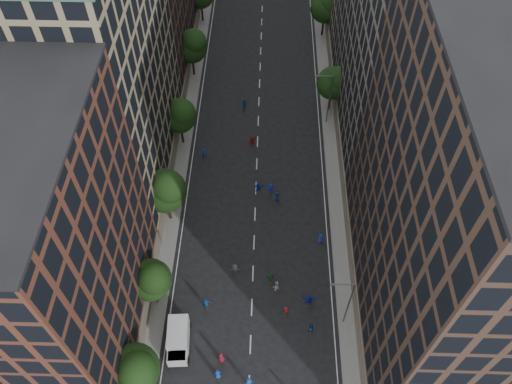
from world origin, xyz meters
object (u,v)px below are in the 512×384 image
(cargo_van, at_px, (178,339))
(skater_2, at_px, (310,328))
(streetlamp_near, at_px, (347,302))
(streetlamp_far, at_px, (328,97))
(skater_0, at_px, (218,374))

(cargo_van, relative_size, skater_2, 3.33)
(streetlamp_near, height_order, skater_2, streetlamp_near)
(cargo_van, bearing_deg, streetlamp_far, 59.65)
(cargo_van, bearing_deg, skater_2, 4.22)
(streetlamp_far, height_order, cargo_van, streetlamp_far)
(streetlamp_far, bearing_deg, streetlamp_near, -90.00)
(streetlamp_near, relative_size, skater_0, 5.35)
(streetlamp_near, distance_m, cargo_van, 18.96)
(streetlamp_far, distance_m, cargo_van, 40.74)
(streetlamp_far, height_order, skater_2, streetlamp_far)
(skater_0, bearing_deg, cargo_van, -56.24)
(cargo_van, distance_m, skater_2, 14.79)
(skater_2, bearing_deg, streetlamp_far, -102.07)
(streetlamp_near, bearing_deg, cargo_van, -170.06)
(streetlamp_far, bearing_deg, skater_2, -96.11)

